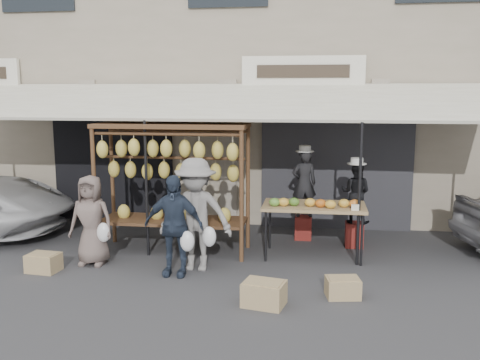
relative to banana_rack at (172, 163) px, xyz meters
The scene contains 15 objects.
ground_plane 2.18m from the banana_rack, 65.77° to the right, with size 90.00×90.00×0.00m, color #2D2D30.
shophouse 5.55m from the banana_rack, 83.06° to the left, with size 24.00×6.15×7.30m.
awning 1.49m from the banana_rack, 54.81° to the left, with size 10.00×2.35×2.92m.
banana_rack is the anchor object (origin of this frame).
produce_table 2.51m from the banana_rack, ahead, with size 1.70×0.90×1.04m.
vendor_left 2.55m from the banana_rack, 27.84° to the left, with size 0.46×0.30×1.27m, color black.
vendor_right 3.29m from the banana_rack, 14.16° to the left, with size 0.53×0.41×1.09m, color black.
customer_left 1.62m from the banana_rack, 143.54° to the right, with size 0.71×0.46×1.46m, color #685852.
customer_mid 1.41m from the banana_rack, 73.68° to the right, with size 0.91×0.38×1.55m, color #253041.
customer_right 1.23m from the banana_rack, 53.76° to the right, with size 1.14×0.66×1.77m, color gray.
stool_left 2.85m from the banana_rack, 27.84° to the left, with size 0.31×0.31×0.44m, color maroon.
stool_right 3.50m from the banana_rack, 14.16° to the left, with size 0.32×0.32×0.45m, color maroon.
crate_near_a 3.11m from the banana_rack, 49.33° to the right, with size 0.53×0.40×0.32m, color tan.
crate_near_b 3.59m from the banana_rack, 30.31° to the right, with size 0.45×0.34×0.27m, color tan.
crate_far 2.58m from the banana_rack, 143.42° to the right, with size 0.47×0.36×0.28m, color tan.
Camera 1 is at (1.85, -7.33, 2.79)m, focal length 40.00 mm.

